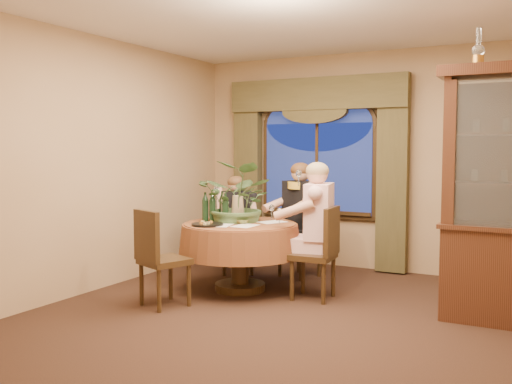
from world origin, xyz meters
The scene contains 33 objects.
floor centered at (0.00, 0.00, 0.00)m, with size 5.00×5.00×0.00m, color black.
wall_back centered at (0.00, 2.50, 1.40)m, with size 4.50×4.50×0.00m, color #A08058.
ceiling centered at (0.00, 0.00, 2.80)m, with size 5.00×5.00×0.00m, color white.
window centered at (-0.60, 2.43, 1.30)m, with size 1.62×0.10×1.32m, color navy, non-canonical shape.
arched_transom centered at (-0.60, 2.43, 2.08)m, with size 1.60×0.06×0.44m, color navy, non-canonical shape.
drapery_left centered at (-1.63, 2.38, 1.18)m, with size 0.38×0.14×2.32m, color #403B1F.
drapery_right centered at (0.43, 2.38, 1.18)m, with size 0.38×0.14×2.32m, color #403B1F.
swag_valance centered at (-0.60, 2.35, 2.28)m, with size 2.45×0.16×0.42m, color #403B1F, non-canonical shape.
dining_table centered at (-0.82, 0.72, 0.38)m, with size 1.35×1.35×0.75m, color maroon.
oil_lamp_left centered at (1.58, 0.82, 2.47)m, with size 0.11×0.11×0.34m, color #A5722D, non-canonical shape.
chair_right centered at (0.02, 0.78, 0.48)m, with size 0.42×0.42×0.96m, color black.
chair_back_right centered at (-0.51, 1.66, 0.48)m, with size 0.42×0.42×0.96m, color black.
chair_back centered at (-1.29, 1.48, 0.48)m, with size 0.42×0.42×0.96m, color black.
chair_front_left centered at (-1.18, -0.17, 0.48)m, with size 0.42×0.42×0.96m, color black.
person_pink centered at (0.03, 0.91, 0.72)m, with size 0.51×0.47×1.43m, color beige, non-canonical shape.
person_back centered at (-1.30, 1.47, 0.61)m, with size 0.44×0.40×1.23m, color black, non-canonical shape.
person_scarf centered at (-0.44, 1.54, 0.70)m, with size 0.50×0.46×1.41m, color black, non-canonical shape.
stoneware_vase centered at (-0.90, 0.82, 0.90)m, with size 0.16×0.16×0.29m, color tan, non-canonical shape.
centerpiece_plant centered at (-0.89, 0.85, 1.33)m, with size 0.87×0.96×0.75m, color #3E5D34.
olive_bowl centered at (-0.77, 0.68, 0.77)m, with size 0.15×0.15×0.05m, color #545E2C.
cheese_platter centered at (-1.02, 0.38, 0.76)m, with size 0.34×0.34×0.02m, color black.
wine_bottle_0 centered at (-0.96, 0.65, 0.92)m, with size 0.07×0.07×0.33m, color black.
wine_bottle_1 centered at (-1.23, 0.83, 0.92)m, with size 0.07×0.07×0.33m, color tan.
wine_bottle_2 centered at (-1.14, 0.87, 0.92)m, with size 0.07×0.07×0.33m, color black.
wine_bottle_3 centered at (-1.23, 0.66, 0.92)m, with size 0.07×0.07×0.33m, color black.
wine_bottle_4 centered at (-1.05, 0.77, 0.92)m, with size 0.07×0.07×0.33m, color tan.
wine_bottle_5 centered at (-1.15, 0.67, 0.92)m, with size 0.07×0.07×0.33m, color black.
tasting_paper_0 centered at (-0.65, 0.53, 0.75)m, with size 0.21×0.30×0.00m, color white.
tasting_paper_1 centered at (-0.54, 0.94, 0.75)m, with size 0.21×0.30×0.00m, color white.
tasting_paper_2 centered at (-0.90, 0.45, 0.75)m, with size 0.21×0.30×0.00m, color white.
wine_glass_person_pink centered at (-0.39, 0.82, 0.84)m, with size 0.07×0.07×0.18m, color silver, non-canonical shape.
wine_glass_person_back centered at (-1.06, 1.10, 0.84)m, with size 0.07×0.07×0.18m, color silver, non-canonical shape.
wine_glass_person_scarf centered at (-0.63, 1.13, 0.84)m, with size 0.07×0.07×0.18m, color silver, non-canonical shape.
Camera 1 is at (2.24, -4.69, 1.58)m, focal length 40.00 mm.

